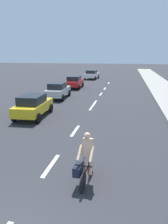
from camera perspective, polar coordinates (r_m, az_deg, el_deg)
ground_plane at (r=23.45m, az=4.61°, el=4.86°), size 160.00×160.00×0.00m
sidewalk_strip at (r=25.63m, az=21.58°, el=4.89°), size 3.60×80.00×0.14m
lane_stripe_1 at (r=8.67m, az=-8.95°, el=-14.06°), size 0.16×1.80×0.01m
lane_stripe_2 at (r=12.15m, az=-2.40°, el=-5.08°), size 0.16×1.80×0.01m
lane_stripe_3 at (r=17.43m, az=2.06°, el=1.26°), size 0.16×1.80×0.01m
lane_stripe_4 at (r=19.20m, az=2.98°, el=2.57°), size 0.16×1.80×0.01m
lane_stripe_5 at (r=23.44m, az=4.61°, el=4.87°), size 0.16×1.80×0.01m
lane_stripe_6 at (r=27.32m, az=5.65°, el=6.33°), size 0.16×1.80×0.01m
lane_stripe_7 at (r=32.76m, az=6.69°, el=7.79°), size 0.16×1.80×0.01m
cyclist at (r=7.15m, az=0.34°, el=-13.08°), size 0.63×1.71×1.82m
parked_car_yellow at (r=15.00m, az=-13.59°, el=1.79°), size 1.95×3.92×1.57m
parked_car_silver at (r=21.11m, az=-7.07°, el=5.93°), size 1.93×3.94×1.57m
parked_car_red at (r=27.53m, az=-2.61°, el=8.21°), size 2.02×4.12×1.57m
parked_car_white at (r=38.00m, az=2.10°, el=10.18°), size 2.18×4.46×1.57m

